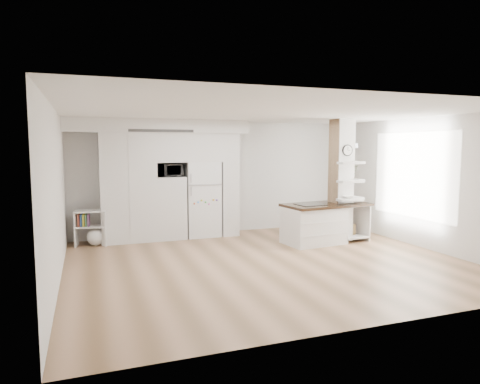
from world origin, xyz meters
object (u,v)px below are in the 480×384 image
Objects in this scene: kitchen_island at (318,223)px; bookshelf at (93,230)px; refrigerator at (202,199)px; floor_plant_a at (364,226)px.

bookshelf is (-4.64, 1.41, -0.12)m from kitchen_island.
floor_plant_a is at bearing -22.01° from refrigerator.
refrigerator is 2.31× the size of bookshelf.
refrigerator is 0.88× the size of kitchen_island.
bookshelf is 6.10m from floor_plant_a.
kitchen_island is at bearing -7.46° from bookshelf.
kitchen_island is at bearing -172.65° from floor_plant_a.
floor_plant_a is (1.33, 0.17, -0.19)m from kitchen_island.
floor_plant_a is (3.52, -1.42, -0.61)m from refrigerator.
kitchen_island reaches higher than bookshelf.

